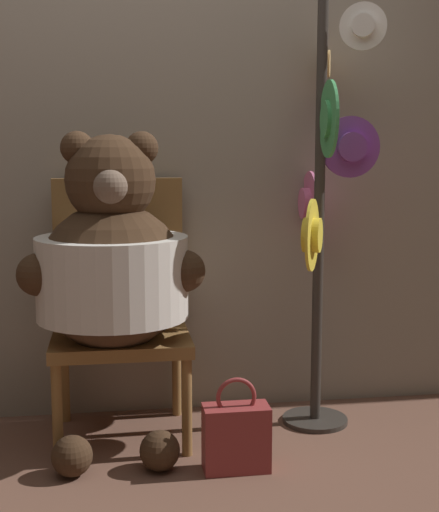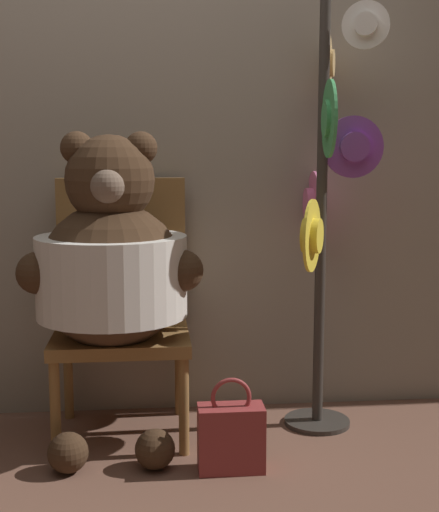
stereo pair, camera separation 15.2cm
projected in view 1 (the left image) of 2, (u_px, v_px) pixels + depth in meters
The scene contains 6 objects.
ground_plane at pixel (142, 479), 2.54m from camera, with size 14.00×14.00×0.00m, color brown.
wall_back at pixel (130, 121), 3.09m from camera, with size 8.00×0.10×2.58m.
chair at pixel (120, 304), 2.94m from camera, with size 0.54×0.49×1.05m.
teddy_bear at pixel (112, 267), 2.74m from camera, with size 0.71×0.63×1.24m.
hat_display_rack at pixel (324, 195), 2.94m from camera, with size 0.39×0.60×1.77m.
handbag_on_ground at pixel (236, 436), 2.60m from camera, with size 0.24×0.12×0.35m.
Camera 1 is at (-0.08, -2.42, 1.15)m, focal length 50.00 mm.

